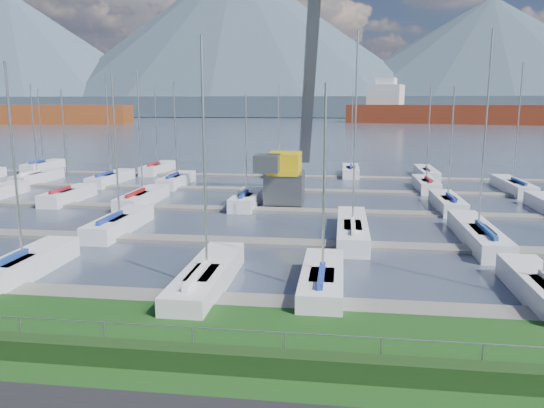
# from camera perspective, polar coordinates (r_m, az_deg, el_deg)

# --- Properties ---
(water) EXTENTS (800.00, 540.00, 0.20)m
(water) POSITION_cam_1_polar(r_m,az_deg,el_deg) (275.68, 6.90, 8.95)
(water) COLOR #3C4659
(hedge) EXTENTS (80.00, 0.70, 0.70)m
(hedge) POSITION_cam_1_polar(r_m,az_deg,el_deg) (17.48, -5.60, -16.33)
(hedge) COLOR #1B3513
(hedge) RESTS_ON grass
(fence) EXTENTS (80.00, 0.04, 0.04)m
(fence) POSITION_cam_1_polar(r_m,az_deg,el_deg) (17.46, -5.35, -13.26)
(fence) COLOR gray
(fence) RESTS_ON grass
(foothill) EXTENTS (900.00, 80.00, 12.00)m
(foothill) POSITION_cam_1_polar(r_m,az_deg,el_deg) (345.55, 7.09, 10.37)
(foothill) COLOR #3D4B59
(foothill) RESTS_ON water
(mountains) EXTENTS (1190.00, 360.00, 115.00)m
(mountains) POSITION_cam_1_polar(r_m,az_deg,el_deg) (421.91, 8.38, 15.94)
(mountains) COLOR #49596A
(mountains) RESTS_ON water
(docks) EXTENTS (90.00, 41.60, 0.25)m
(docks) POSITION_cam_1_polar(r_m,az_deg,el_deg) (42.54, 2.49, -0.75)
(docks) COLOR slate
(docks) RESTS_ON water
(crane) EXTENTS (5.42, 13.23, 22.35)m
(crane) POSITION_cam_1_polar(r_m,az_deg,el_deg) (45.76, 2.12, 7.09)
(crane) COLOR #56595D
(crane) RESTS_ON water
(cargo_ship_west) EXTENTS (85.45, 30.53, 21.50)m
(cargo_ship_west) POSITION_cam_1_polar(r_m,az_deg,el_deg) (246.62, -25.76, 8.71)
(cargo_ship_west) COLOR brown
(cargo_ship_west) RESTS_ON water
(cargo_ship_mid) EXTENTS (103.68, 43.93, 21.50)m
(cargo_ship_mid) POSITION_cam_1_polar(r_m,az_deg,el_deg) (237.75, 19.61, 9.06)
(cargo_ship_mid) COLOR maroon
(cargo_ship_mid) RESTS_ON water
(sailboat_fleet) EXTENTS (74.96, 49.61, 13.84)m
(sailboat_fleet) POSITION_cam_1_polar(r_m,az_deg,el_deg) (42.35, 3.04, 6.86)
(sailboat_fleet) COLOR navy
(sailboat_fleet) RESTS_ON water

